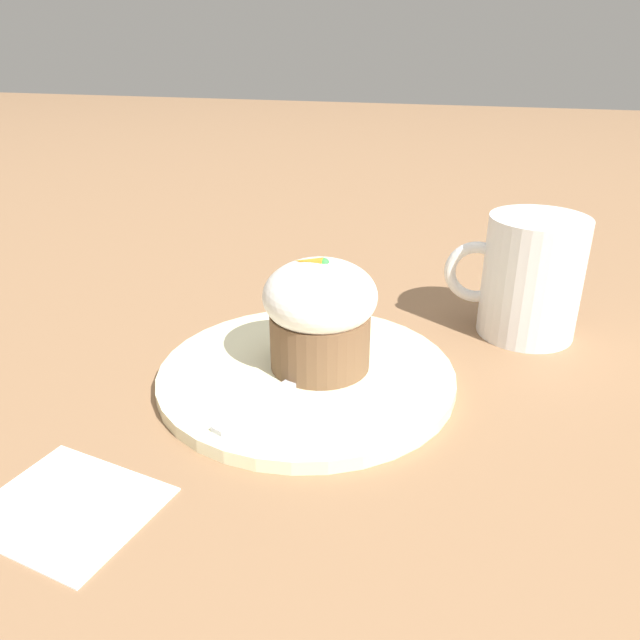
% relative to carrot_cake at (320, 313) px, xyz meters
% --- Properties ---
extents(ground_plane, '(4.00, 4.00, 0.00)m').
position_rel_carrot_cake_xyz_m(ground_plane, '(0.01, 0.01, -0.06)').
color(ground_plane, '#846042').
extents(dessert_plate, '(0.23, 0.23, 0.01)m').
position_rel_carrot_cake_xyz_m(dessert_plate, '(0.01, 0.01, -0.05)').
color(dessert_plate, beige).
rests_on(dessert_plate, ground_plane).
extents(carrot_cake, '(0.09, 0.09, 0.09)m').
position_rel_carrot_cake_xyz_m(carrot_cake, '(0.00, 0.00, 0.00)').
color(carrot_cake, brown).
rests_on(carrot_cake, dessert_plate).
extents(spoon, '(0.06, 0.12, 0.01)m').
position_rel_carrot_cake_xyz_m(spoon, '(0.01, 0.03, -0.04)').
color(spoon, '#B7B7BC').
rests_on(spoon, dessert_plate).
extents(coffee_cup, '(0.12, 0.09, 0.11)m').
position_rel_carrot_cake_xyz_m(coffee_cup, '(-0.16, -0.13, -0.00)').
color(coffee_cup, white).
rests_on(coffee_cup, ground_plane).
extents(paper_napkin, '(0.11, 0.10, 0.00)m').
position_rel_carrot_cake_xyz_m(paper_napkin, '(0.10, 0.18, -0.05)').
color(paper_napkin, white).
rests_on(paper_napkin, ground_plane).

